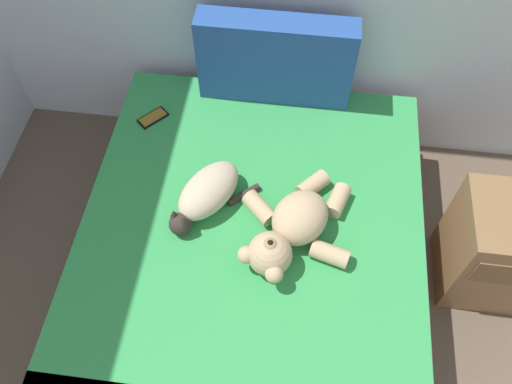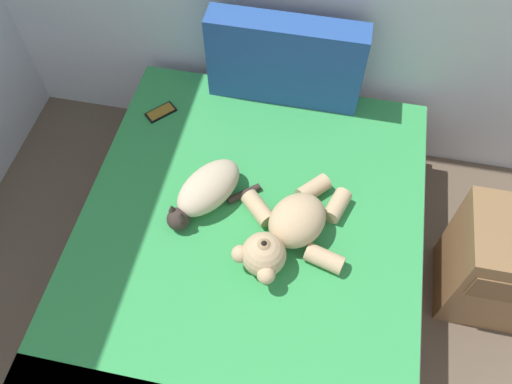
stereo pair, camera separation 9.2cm
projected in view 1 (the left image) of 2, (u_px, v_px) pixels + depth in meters
bed at (250, 264)px, 2.40m from camera, size 1.54×1.90×0.50m
patterned_cushion at (276, 60)px, 2.47m from camera, size 0.74×0.15×0.45m
cat at (206, 194)px, 2.23m from camera, size 0.38×0.41×0.15m
teddy_bear at (292, 229)px, 2.13m from camera, size 0.48×0.59×0.20m
cell_phone at (153, 118)px, 2.56m from camera, size 0.15×0.16×0.01m
nightstand at (504, 249)px, 2.39m from camera, size 0.48×0.42×0.59m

